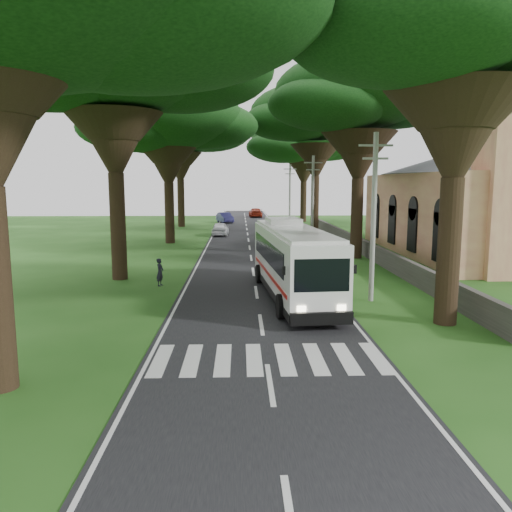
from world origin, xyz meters
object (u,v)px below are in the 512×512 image
object	(u,v)px
pole_far	(290,195)
coach_bus	(293,260)
distant_car_b	(225,218)
pole_mid	(313,200)
distant_car_a	(220,229)
distant_car_c	(255,213)
pole_near	(374,215)
pedestrian	(160,272)
church	(477,193)

from	to	relation	value
pole_far	coach_bus	distance (m)	39.32
coach_bus	distant_car_b	world-z (taller)	coach_bus
pole_mid	pole_far	bearing A→B (deg)	90.00
distant_car_a	distant_car_c	world-z (taller)	distant_car_c
distant_car_c	pole_mid	bearing A→B (deg)	93.52
pole_near	pedestrian	world-z (taller)	pole_near
pole_near	distant_car_b	world-z (taller)	pole_near
pole_far	coach_bus	world-z (taller)	pole_far
pedestrian	distant_car_c	bearing A→B (deg)	7.84
distant_car_b	pedestrian	size ratio (longest dim) A/B	2.84
pole_near	distant_car_b	xyz separation A→B (m)	(-8.50, 48.20, -3.43)
church	pedestrian	bearing A→B (deg)	-153.33
pole_near	pedestrian	bearing A→B (deg)	160.04
church	distant_car_c	bearing A→B (deg)	110.02
coach_bus	distant_car_c	distance (m)	58.84
church	pedestrian	size ratio (longest dim) A/B	15.57
pole_near	distant_car_c	bearing A→B (deg)	93.59
pole_mid	pedestrian	xyz separation A→B (m)	(-10.79, -16.08, -3.41)
pole_mid	distant_car_a	world-z (taller)	pole_mid
church	pedestrian	distance (m)	26.23
coach_bus	pedestrian	distance (m)	7.75
pole_mid	distant_car_a	bearing A→B (deg)	128.88
distant_car_a	church	bearing A→B (deg)	145.87
pole_far	distant_car_b	xyz separation A→B (m)	(-8.50, 8.20, -3.43)
distant_car_b	pole_near	bearing A→B (deg)	-97.80
distant_car_c	pole_near	bearing A→B (deg)	91.72
distant_car_a	pedestrian	xyz separation A→B (m)	(-2.31, -26.59, 0.03)
coach_bus	distant_car_b	xyz separation A→B (m)	(-4.78, 47.28, -1.12)
pole_near	distant_car_a	size ratio (longest dim) A/B	1.91
coach_bus	pedestrian	xyz separation A→B (m)	(-7.06, 2.99, -1.10)
church	pole_mid	bearing A→B (deg)	160.19
pole_near	distant_car_b	size ratio (longest dim) A/B	1.83
coach_bus	pedestrian	size ratio (longest dim) A/B	7.75
pole_mid	pole_far	size ratio (longest dim) A/B	1.00
distant_car_a	pedestrian	world-z (taller)	pedestrian
distant_car_c	pedestrian	bearing A→B (deg)	80.95
pole_near	distant_car_a	xyz separation A→B (m)	(-8.47, 30.51, -3.44)
distant_car_b	pedestrian	world-z (taller)	pedestrian
church	pole_far	distance (m)	27.41
pole_far	coach_bus	bearing A→B (deg)	-95.44
coach_bus	pole_near	bearing A→B (deg)	-18.71
pole_mid	pole_far	world-z (taller)	same
church	distant_car_a	distance (m)	25.99
church	pole_far	bearing A→B (deg)	116.82
coach_bus	distant_car_c	bearing A→B (deg)	85.31
pole_mid	distant_car_b	size ratio (longest dim) A/B	1.83
church	distant_car_b	size ratio (longest dim) A/B	5.48
pole_far	distant_car_b	bearing A→B (deg)	136.02
pole_far	coach_bus	xyz separation A→B (m)	(-3.72, -39.07, -2.31)
pole_mid	distant_car_a	size ratio (longest dim) A/B	1.91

